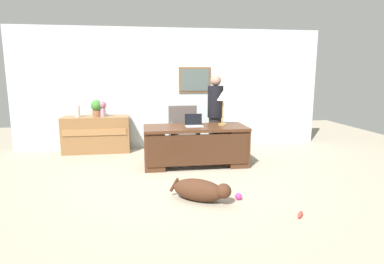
# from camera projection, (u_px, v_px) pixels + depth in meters

# --- Properties ---
(ground_plane) EXTENTS (12.00, 12.00, 0.00)m
(ground_plane) POSITION_uv_depth(u_px,v_px,m) (187.00, 182.00, 5.11)
(ground_plane) COLOR #9E937F
(back_wall) EXTENTS (7.00, 0.16, 2.70)m
(back_wall) POSITION_uv_depth(u_px,v_px,m) (172.00, 89.00, 7.39)
(back_wall) COLOR silver
(back_wall) RESTS_ON ground_plane
(desk) EXTENTS (1.89, 0.84, 0.74)m
(desk) POSITION_uv_depth(u_px,v_px,m) (195.00, 144.00, 5.97)
(desk) COLOR #4C2B19
(desk) RESTS_ON ground_plane
(credenza) EXTENTS (1.41, 0.50, 0.78)m
(credenza) POSITION_uv_depth(u_px,v_px,m) (96.00, 134.00, 6.98)
(credenza) COLOR olive
(credenza) RESTS_ON ground_plane
(armchair) EXTENTS (0.60, 0.59, 1.02)m
(armchair) POSITION_uv_depth(u_px,v_px,m) (184.00, 132.00, 6.81)
(armchair) COLOR #564C47
(armchair) RESTS_ON ground_plane
(person_standing) EXTENTS (0.32, 0.32, 1.67)m
(person_standing) POSITION_uv_depth(u_px,v_px,m) (215.00, 114.00, 6.66)
(person_standing) COLOR #262323
(person_standing) RESTS_ON ground_plane
(dog_lying) EXTENTS (0.79, 0.64, 0.30)m
(dog_lying) POSITION_uv_depth(u_px,v_px,m) (201.00, 190.00, 4.32)
(dog_lying) COLOR #472819
(dog_lying) RESTS_ON ground_plane
(laptop) EXTENTS (0.32, 0.22, 0.22)m
(laptop) POSITION_uv_depth(u_px,v_px,m) (194.00, 123.00, 5.95)
(laptop) COLOR #B2B5BA
(laptop) RESTS_ON desk
(desk_lamp) EXTENTS (0.22, 0.22, 0.65)m
(desk_lamp) POSITION_uv_depth(u_px,v_px,m) (223.00, 98.00, 6.02)
(desk_lamp) COLOR #9E8447
(desk_lamp) RESTS_ON desk
(vase_with_flowers) EXTENTS (0.17, 0.17, 0.34)m
(vase_with_flowers) POSITION_uv_depth(u_px,v_px,m) (102.00, 108.00, 6.90)
(vase_with_flowers) COLOR #B691AB
(vase_with_flowers) RESTS_ON credenza
(vase_empty) EXTENTS (0.10, 0.10, 0.24)m
(vase_empty) POSITION_uv_depth(u_px,v_px,m) (77.00, 111.00, 6.83)
(vase_empty) COLOR silver
(vase_empty) RESTS_ON credenza
(potted_plant) EXTENTS (0.24, 0.24, 0.36)m
(potted_plant) POSITION_uv_depth(u_px,v_px,m) (97.00, 107.00, 6.88)
(potted_plant) COLOR brown
(potted_plant) RESTS_ON credenza
(dog_toy_ball) EXTENTS (0.09, 0.09, 0.09)m
(dog_toy_ball) POSITION_uv_depth(u_px,v_px,m) (238.00, 196.00, 4.39)
(dog_toy_ball) COLOR #D8338C
(dog_toy_ball) RESTS_ON ground_plane
(dog_toy_bone) EXTENTS (0.16, 0.18, 0.05)m
(dog_toy_bone) POSITION_uv_depth(u_px,v_px,m) (300.00, 214.00, 3.88)
(dog_toy_bone) COLOR #E53F33
(dog_toy_bone) RESTS_ON ground_plane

